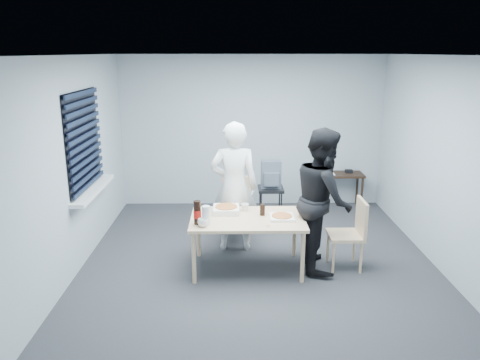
{
  "coord_description": "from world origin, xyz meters",
  "views": [
    {
      "loc": [
        -0.31,
        -5.51,
        2.64
      ],
      "look_at": [
        -0.24,
        0.1,
        1.09
      ],
      "focal_mm": 35.0,
      "sensor_mm": 36.0,
      "label": 1
    }
  ],
  "objects_px": {
    "person_white": "(234,187)",
    "soda_bottle": "(197,213)",
    "person_black": "(323,199)",
    "backpack": "(271,175)",
    "side_table": "(336,178)",
    "stool": "(271,194)",
    "mug_a": "(203,223)",
    "chair_far": "(237,203)",
    "mug_b": "(245,207)",
    "dining_table": "(247,222)",
    "chair_right": "(352,229)"
  },
  "relations": [
    {
      "from": "stool",
      "to": "chair_right",
      "type": "bearing_deg",
      "value": -62.57
    },
    {
      "from": "mug_a",
      "to": "soda_bottle",
      "type": "bearing_deg",
      "value": 128.66
    },
    {
      "from": "dining_table",
      "to": "stool",
      "type": "xyz_separation_m",
      "value": [
        0.42,
        1.72,
        -0.17
      ]
    },
    {
      "from": "dining_table",
      "to": "person_white",
      "type": "distance_m",
      "value": 0.71
    },
    {
      "from": "person_black",
      "to": "side_table",
      "type": "height_order",
      "value": "person_black"
    },
    {
      "from": "chair_right",
      "to": "backpack",
      "type": "xyz_separation_m",
      "value": [
        -0.88,
        1.69,
        0.25
      ]
    },
    {
      "from": "side_table",
      "to": "backpack",
      "type": "relative_size",
      "value": 2.07
    },
    {
      "from": "backpack",
      "to": "soda_bottle",
      "type": "bearing_deg",
      "value": -116.69
    },
    {
      "from": "stool",
      "to": "side_table",
      "type": "bearing_deg",
      "value": 29.68
    },
    {
      "from": "stool",
      "to": "mug_a",
      "type": "xyz_separation_m",
      "value": [
        -0.95,
        -2.02,
        0.28
      ]
    },
    {
      "from": "chair_right",
      "to": "backpack",
      "type": "height_order",
      "value": "backpack"
    },
    {
      "from": "chair_right",
      "to": "mug_a",
      "type": "height_order",
      "value": "chair_right"
    },
    {
      "from": "chair_right",
      "to": "backpack",
      "type": "bearing_deg",
      "value": 117.62
    },
    {
      "from": "stool",
      "to": "soda_bottle",
      "type": "height_order",
      "value": "soda_bottle"
    },
    {
      "from": "chair_far",
      "to": "mug_b",
      "type": "bearing_deg",
      "value": -83.23
    },
    {
      "from": "chair_far",
      "to": "stool",
      "type": "relative_size",
      "value": 1.61
    },
    {
      "from": "dining_table",
      "to": "mug_a",
      "type": "distance_m",
      "value": 0.61
    },
    {
      "from": "dining_table",
      "to": "stool",
      "type": "distance_m",
      "value": 1.78
    },
    {
      "from": "person_black",
      "to": "backpack",
      "type": "relative_size",
      "value": 4.02
    },
    {
      "from": "chair_far",
      "to": "mug_a",
      "type": "height_order",
      "value": "chair_far"
    },
    {
      "from": "chair_right",
      "to": "soda_bottle",
      "type": "height_order",
      "value": "soda_bottle"
    },
    {
      "from": "chair_right",
      "to": "person_white",
      "type": "relative_size",
      "value": 0.5
    },
    {
      "from": "person_white",
      "to": "side_table",
      "type": "bearing_deg",
      "value": -135.09
    },
    {
      "from": "chair_right",
      "to": "mug_b",
      "type": "distance_m",
      "value": 1.37
    },
    {
      "from": "side_table",
      "to": "chair_far",
      "type": "bearing_deg",
      "value": -142.58
    },
    {
      "from": "chair_right",
      "to": "soda_bottle",
      "type": "bearing_deg",
      "value": -173.1
    },
    {
      "from": "stool",
      "to": "dining_table",
      "type": "bearing_deg",
      "value": -103.69
    },
    {
      "from": "side_table",
      "to": "backpack",
      "type": "bearing_deg",
      "value": -149.84
    },
    {
      "from": "dining_table",
      "to": "side_table",
      "type": "bearing_deg",
      "value": 56.15
    },
    {
      "from": "side_table",
      "to": "backpack",
      "type": "distance_m",
      "value": 1.4
    },
    {
      "from": "person_black",
      "to": "dining_table",
      "type": "bearing_deg",
      "value": 94.43
    },
    {
      "from": "person_white",
      "to": "soda_bottle",
      "type": "height_order",
      "value": "person_white"
    },
    {
      "from": "chair_far",
      "to": "soda_bottle",
      "type": "xyz_separation_m",
      "value": [
        -0.47,
        -1.29,
        0.3
      ]
    },
    {
      "from": "chair_right",
      "to": "soda_bottle",
      "type": "distance_m",
      "value": 1.94
    },
    {
      "from": "side_table",
      "to": "soda_bottle",
      "type": "distance_m",
      "value": 3.43
    },
    {
      "from": "chair_right",
      "to": "person_black",
      "type": "xyz_separation_m",
      "value": [
        -0.38,
        0.05,
        0.37
      ]
    },
    {
      "from": "person_black",
      "to": "mug_a",
      "type": "bearing_deg",
      "value": 104.25
    },
    {
      "from": "stool",
      "to": "soda_bottle",
      "type": "bearing_deg",
      "value": -117.69
    },
    {
      "from": "dining_table",
      "to": "side_table",
      "type": "xyz_separation_m",
      "value": [
        1.61,
        2.4,
        -0.09
      ]
    },
    {
      "from": "stool",
      "to": "person_black",
      "type": "bearing_deg",
      "value": -72.91
    },
    {
      "from": "chair_far",
      "to": "mug_b",
      "type": "xyz_separation_m",
      "value": [
        0.1,
        -0.82,
        0.21
      ]
    },
    {
      "from": "person_black",
      "to": "soda_bottle",
      "type": "height_order",
      "value": "person_black"
    },
    {
      "from": "dining_table",
      "to": "person_white",
      "type": "relative_size",
      "value": 0.79
    },
    {
      "from": "person_black",
      "to": "stool",
      "type": "bearing_deg",
      "value": 17.09
    },
    {
      "from": "person_white",
      "to": "soda_bottle",
      "type": "bearing_deg",
      "value": 62.89
    },
    {
      "from": "mug_a",
      "to": "chair_right",
      "type": "bearing_deg",
      "value": 9.82
    },
    {
      "from": "person_white",
      "to": "person_black",
      "type": "distance_m",
      "value": 1.23
    },
    {
      "from": "mug_a",
      "to": "soda_bottle",
      "type": "relative_size",
      "value": 0.43
    },
    {
      "from": "mug_a",
      "to": "soda_bottle",
      "type": "height_order",
      "value": "soda_bottle"
    },
    {
      "from": "mug_a",
      "to": "backpack",
      "type": "bearing_deg",
      "value": 64.78
    }
  ]
}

